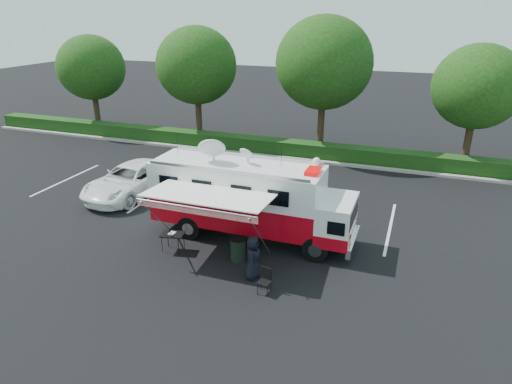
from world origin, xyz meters
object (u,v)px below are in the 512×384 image
folding_table (172,235)px  trash_bin (238,249)px  white_suv (132,194)px  command_truck (250,199)px

folding_table → trash_bin: 2.75m
folding_table → white_suv: bearing=138.0°
white_suv → folding_table: (5.12, -4.61, 0.72)m
command_truck → trash_bin: (0.23, -1.96, -1.30)m
command_truck → white_suv: (-7.62, 2.40, -1.77)m
command_truck → trash_bin: bearing=-83.2°
command_truck → folding_table: bearing=-138.6°
command_truck → folding_table: size_ratio=8.48×
command_truck → white_suv: size_ratio=1.50×
white_suv → command_truck: bearing=-12.6°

